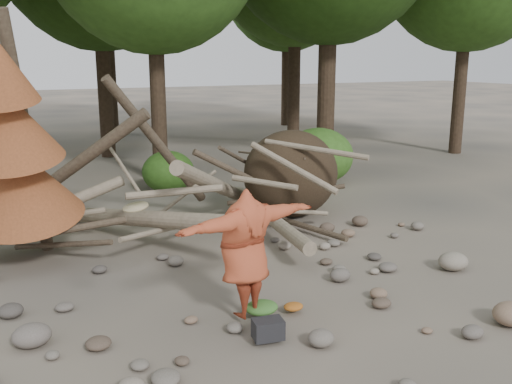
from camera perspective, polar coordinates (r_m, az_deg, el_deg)
name	(u,v)px	position (r m, az deg, el deg)	size (l,w,h in m)	color
ground	(277,311)	(8.39, 2.11, -11.79)	(120.00, 120.00, 0.00)	#514C44
deadfall_pile	(269,178)	(12.56, 1.32, 1.37)	(8.55, 5.24, 3.30)	#332619
dead_conifer	(15,148)	(10.20, -22.95, 4.12)	(2.06, 2.16, 4.35)	#4C3F30
bush_mid	(168,172)	(15.45, -8.76, 2.02)	(1.40, 1.40, 1.12)	#2E5919
bush_right	(318,156)	(16.40, 6.24, 3.61)	(2.00, 2.00, 1.60)	#396920
frisbee_thrower	(245,253)	(7.75, -1.12, -6.13)	(2.85, 1.06, 1.84)	#B14627
backpack	(268,333)	(7.49, 1.21, -13.96)	(0.39, 0.26, 0.26)	black
cloth_green	(262,311)	(8.18, 0.55, -11.80)	(0.48, 0.40, 0.18)	#3C6D2B
cloth_orange	(293,310)	(8.31, 3.76, -11.68)	(0.29, 0.24, 0.11)	#9D551B
boulder_front_right	(512,314)	(8.66, 24.22, -11.06)	(0.53, 0.48, 0.32)	#836751
boulder_mid_right	(453,261)	(10.39, 19.12, -6.57)	(0.52, 0.47, 0.31)	gray
boulder_mid_left	(32,335)	(7.93, -21.51, -13.20)	(0.49, 0.44, 0.29)	#685F57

